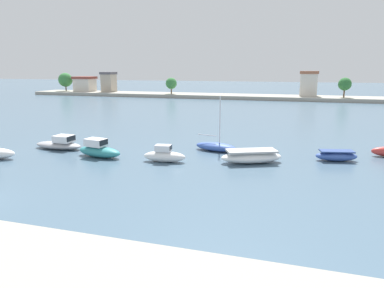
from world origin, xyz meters
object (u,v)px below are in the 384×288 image
(moored_boat_3, at_px, (99,150))
(moored_boat_6, at_px, (251,157))
(moored_boat_5, at_px, (216,147))
(moored_boat_2, at_px, (60,144))
(moored_boat_7, at_px, (336,156))
(moored_boat_4, at_px, (164,155))

(moored_boat_3, distance_m, moored_boat_6, 13.80)
(moored_boat_5, bearing_deg, moored_boat_2, -153.66)
(moored_boat_6, bearing_deg, moored_boat_3, 164.26)
(moored_boat_6, bearing_deg, moored_boat_5, 114.62)
(moored_boat_3, height_order, moored_boat_5, moored_boat_5)
(moored_boat_3, relative_size, moored_boat_7, 1.26)
(moored_boat_3, xyz_separation_m, moored_boat_4, (6.38, 0.11, -0.07))
(moored_boat_2, bearing_deg, moored_boat_6, 2.15)
(moored_boat_3, xyz_separation_m, moored_boat_7, (20.70, 4.86, -0.19))
(moored_boat_6, bearing_deg, moored_boat_4, 170.49)
(moored_boat_6, relative_size, moored_boat_7, 1.50)
(moored_boat_3, bearing_deg, moored_boat_7, 22.70)
(moored_boat_2, xyz_separation_m, moored_boat_7, (26.26, 3.14, -0.06))
(moored_boat_3, relative_size, moored_boat_4, 1.23)
(moored_boat_2, xyz_separation_m, moored_boat_4, (11.94, -1.61, 0.06))
(moored_boat_3, bearing_deg, moored_boat_2, 172.26)
(moored_boat_3, bearing_deg, moored_boat_5, 38.92)
(moored_boat_4, distance_m, moored_boat_6, 7.51)
(moored_boat_6, height_order, moored_boat_7, moored_boat_6)
(moored_boat_5, xyz_separation_m, moored_boat_7, (11.01, -0.61, 0.01))
(moored_boat_2, distance_m, moored_boat_4, 12.05)
(moored_boat_5, bearing_deg, moored_boat_7, 9.35)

